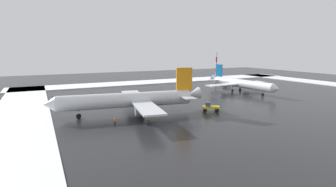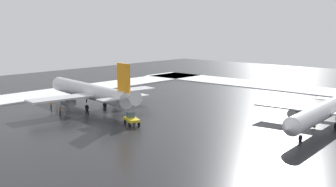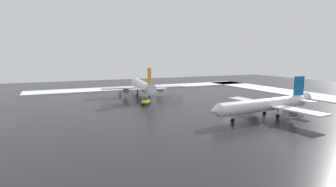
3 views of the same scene
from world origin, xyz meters
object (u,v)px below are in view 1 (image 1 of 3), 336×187
Objects in this scene: ground_crew_near_tug at (149,119)px; airplane_parked_portside at (130,100)px; pushback_tug at (210,107)px; airplane_distant_tail at (240,83)px; ground_crew_beside_wing at (115,121)px; antenna_mast at (216,68)px.

airplane_parked_portside is at bearing 116.47° from ground_crew_near_tug.
pushback_tug is (-20.77, 5.92, -2.66)m from airplane_parked_portside.
airplane_distant_tail is 20.53× the size of ground_crew_beside_wing.
ground_crew_near_tug is 80.66m from antenna_mast.
ground_crew_near_tug is 0.11× the size of antenna_mast.
ground_crew_near_tug is at bearing 42.54° from antenna_mast.
airplane_parked_portside is at bearing 131.68° from ground_crew_beside_wing.
airplane_distant_tail is at bearing 72.26° from antenna_mast.
airplane_parked_portside reaches higher than ground_crew_near_tug.
airplane_distant_tail is 20.53× the size of ground_crew_near_tug.
pushback_tug reaches higher than ground_crew_beside_wing.
ground_crew_beside_wing is 0.11× the size of antenna_mast.
antenna_mast is (-59.21, -54.34, 6.86)m from ground_crew_near_tug.
pushback_tug is at bearing 172.97° from airplane_parked_portside.
ground_crew_near_tug is (-7.20, 2.28, 0.00)m from ground_crew_beside_wing.
airplane_distant_tail is (-51.24, -16.40, -0.50)m from airplane_parked_portside.
ground_crew_beside_wing is 1.00× the size of ground_crew_near_tug.
ground_crew_beside_wing is (6.14, 7.40, -2.98)m from airplane_parked_portside.
airplane_parked_portside is at bearing 36.53° from antenna_mast.
ground_crew_beside_wing is at bearing -71.33° from airplane_distant_tail.
ground_crew_beside_wing and ground_crew_near_tug have the same top height.
antenna_mast is (-9.04, -28.26, 4.39)m from airplane_distant_tail.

